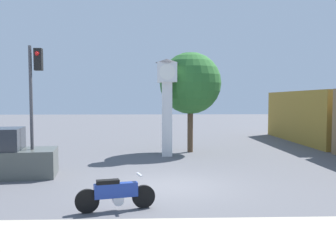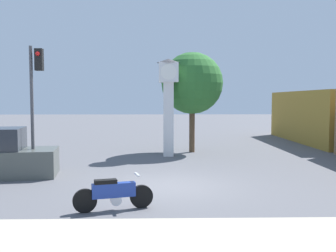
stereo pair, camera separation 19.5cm
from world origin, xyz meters
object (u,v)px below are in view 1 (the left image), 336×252
clock_tower (167,92)px  street_tree (190,83)px  motorcycle (116,194)px  traffic_light (34,88)px

clock_tower → street_tree: bearing=47.2°
motorcycle → street_tree: 11.51m
street_tree → clock_tower: bearing=-132.8°
motorcycle → clock_tower: bearing=64.1°
clock_tower → street_tree: size_ratio=0.91×
clock_tower → traffic_light: (-5.01, -4.79, 0.06)m
street_tree → motorcycle: bearing=-105.4°
motorcycle → traffic_light: bearing=111.4°
clock_tower → motorcycle: bearing=-100.0°
street_tree → traffic_light: bearing=-135.5°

